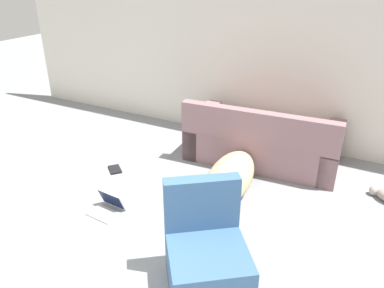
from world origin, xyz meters
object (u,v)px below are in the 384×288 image
Objects in this scene: book_black at (115,169)px; side_chair at (206,259)px; dog at (232,175)px; laptop_open at (108,205)px; couch at (262,142)px.

side_chair reaches higher than book_black.
laptop_open is (-0.99, -0.98, -0.13)m from dog.
laptop_open is 1.34× the size of book_black.
couch is 1.18× the size of dog.
dog is at bearing 10.11° from book_black.
side_chair is (1.35, -0.45, 0.22)m from laptop_open.
dog is 1.40m from laptop_open.
laptop_open is at bearing 125.08° from side_chair.
side_chair is (0.29, -2.29, 0.03)m from couch.
side_chair is (1.84, -1.17, 0.28)m from book_black.
dog is 4.96× the size of laptop_open.
dog reaches higher than book_black.
dog is 6.65× the size of book_black.
side_chair is at bearing 93.90° from couch.
laptop_open is at bearing 56.63° from couch.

